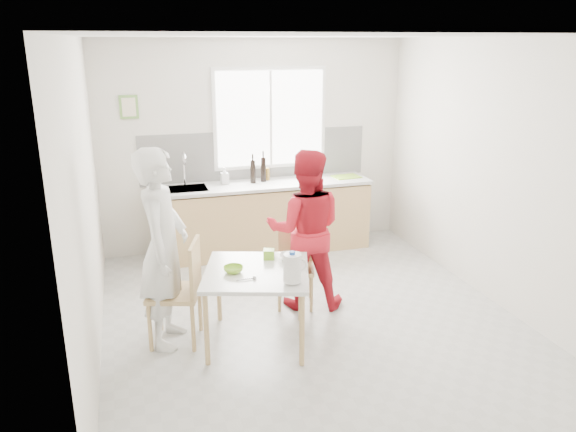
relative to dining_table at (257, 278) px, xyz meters
name	(u,v)px	position (x,y,z in m)	size (l,w,h in m)	color
ground	(309,317)	(0.61, 0.31, -0.63)	(4.50, 4.50, 0.00)	#B7B7B2
room_shell	(311,156)	(0.61, 0.31, 1.01)	(4.50, 4.50, 4.50)	silver
window	(270,118)	(0.81, 2.54, 1.07)	(1.50, 0.06, 1.30)	white
backsplash	(256,155)	(0.61, 2.55, 0.59)	(3.00, 0.02, 0.65)	white
picture_frame	(129,107)	(-0.94, 2.54, 1.27)	(0.22, 0.03, 0.28)	#679D47
kitchen_counter	(262,220)	(0.60, 2.26, -0.21)	(2.84, 0.64, 1.37)	tan
dining_table	(257,278)	(0.00, 0.00, 0.00)	(1.15, 1.15, 0.71)	silver
chair_left	(182,288)	(-0.65, 0.20, -0.10)	(0.56, 0.56, 0.97)	tan
chair_far	(295,262)	(0.57, 0.67, -0.18)	(0.48, 0.48, 0.83)	tan
person_white	(163,249)	(-0.78, 0.24, 0.27)	(0.66, 0.43, 1.81)	white
person_red	(305,230)	(0.65, 0.60, 0.19)	(0.80, 0.63, 1.65)	red
bowl_green	(233,269)	(-0.21, 0.01, 0.10)	(0.17, 0.17, 0.05)	#8FCA2E
bowl_white	(290,257)	(0.36, 0.15, 0.10)	(0.21, 0.21, 0.05)	white
milk_jug	(293,267)	(0.23, -0.36, 0.22)	(0.21, 0.15, 0.27)	white
green_box	(269,254)	(0.18, 0.24, 0.12)	(0.10, 0.10, 0.09)	#81C02C
spoon	(245,279)	(-0.14, -0.19, 0.08)	(0.01, 0.01, 0.16)	#A5A5AA
cutting_board	(346,177)	(1.78, 2.26, 0.29)	(0.35, 0.25, 0.01)	#95D130
wine_bottle_a	(263,169)	(0.66, 2.34, 0.45)	(0.07, 0.07, 0.32)	black
wine_bottle_b	(253,171)	(0.51, 2.31, 0.44)	(0.07, 0.07, 0.30)	black
jar_amber	(267,174)	(0.72, 2.40, 0.37)	(0.06, 0.06, 0.16)	brown
soap_bottle	(225,176)	(0.15, 2.36, 0.39)	(0.09, 0.10, 0.21)	#999999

